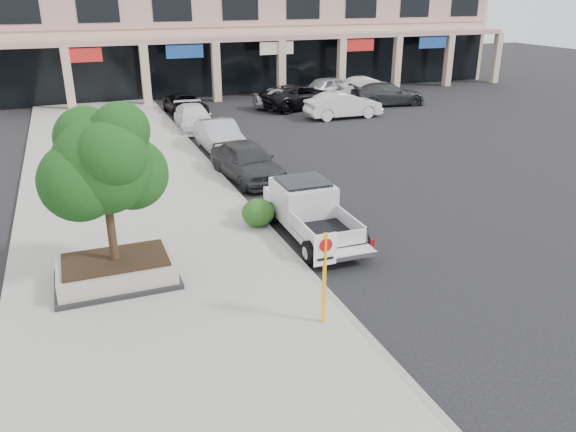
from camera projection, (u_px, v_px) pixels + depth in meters
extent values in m
plane|color=black|center=(352.00, 261.00, 16.65)|extent=(120.00, 120.00, 0.00)
cube|color=gray|center=(136.00, 215.00, 19.95)|extent=(8.00, 52.00, 0.15)
cube|color=gray|center=(242.00, 201.00, 21.29)|extent=(0.20, 52.00, 0.15)
cube|color=tan|center=(252.00, 29.00, 47.08)|extent=(40.00, 10.00, 9.00)
cube|color=tan|center=(277.00, 37.00, 41.88)|extent=(40.00, 2.20, 0.35)
cube|color=tan|center=(496.00, 58.00, 48.72)|extent=(0.55, 0.55, 4.20)
cube|color=black|center=(273.00, 67.00, 43.64)|extent=(39.20, 0.08, 3.90)
cube|color=black|center=(118.00, 279.00, 15.19)|extent=(3.20, 2.20, 0.12)
cube|color=gray|center=(116.00, 269.00, 15.07)|extent=(3.00, 2.00, 0.50)
cube|color=black|center=(115.00, 260.00, 14.97)|extent=(2.70, 1.70, 0.06)
cylinder|color=#312413|center=(110.00, 220.00, 14.55)|extent=(0.22, 0.22, 2.20)
sphere|color=black|center=(103.00, 165.00, 13.99)|extent=(2.50, 2.50, 2.50)
sphere|color=black|center=(132.00, 174.00, 14.63)|extent=(1.90, 1.90, 1.90)
sphere|color=black|center=(86.00, 138.00, 14.10)|extent=(1.60, 1.60, 1.60)
cylinder|color=yellow|center=(324.00, 279.00, 12.90)|extent=(0.09, 0.09, 2.30)
cube|color=white|center=(325.00, 250.00, 12.62)|extent=(0.55, 0.03, 0.78)
cylinder|color=red|center=(326.00, 245.00, 12.55)|extent=(0.32, 0.01, 0.32)
ellipsoid|color=#124115|center=(258.00, 213.00, 18.65)|extent=(1.10, 0.99, 0.93)
imported|color=#292A2D|center=(247.00, 161.00, 23.65)|extent=(2.43, 4.93, 1.62)
imported|color=#9A9CA2|center=(220.00, 136.00, 27.85)|extent=(1.68, 4.67, 1.53)
imported|color=white|center=(194.00, 118.00, 32.38)|extent=(2.17, 4.82, 1.37)
imported|color=black|center=(186.00, 105.00, 36.20)|extent=(2.28, 4.79, 1.32)
imported|color=#94979B|center=(286.00, 98.00, 38.16)|extent=(4.63, 2.40, 1.51)
imported|color=silver|center=(343.00, 105.00, 35.38)|extent=(4.88, 1.75, 1.60)
imported|color=#2A2C2F|center=(388.00, 94.00, 39.35)|extent=(5.56, 2.86, 1.54)
imported|color=black|center=(301.00, 96.00, 38.28)|extent=(6.39, 4.09, 1.64)
imported|color=#A2A5A9|center=(332.00, 87.00, 41.88)|extent=(5.12, 3.14, 1.63)
imported|color=silver|center=(368.00, 87.00, 42.07)|extent=(4.80, 2.07, 1.54)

